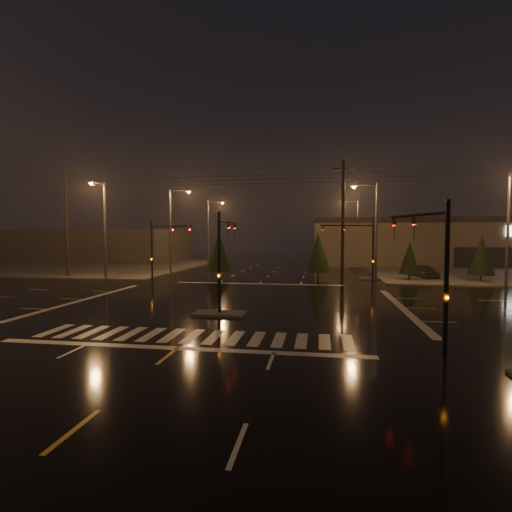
# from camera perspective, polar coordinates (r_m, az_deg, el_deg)

# --- Properties ---
(ground) EXTENTS (140.00, 140.00, 0.00)m
(ground) POSITION_cam_1_polar(r_m,az_deg,el_deg) (27.46, -3.17, -6.76)
(ground) COLOR black
(ground) RESTS_ON ground
(sidewalk_ne) EXTENTS (36.00, 36.00, 0.12)m
(sidewalk_ne) POSITION_cam_1_polar(r_m,az_deg,el_deg) (61.61, 32.24, -1.74)
(sidewalk_ne) COLOR #413F3A
(sidewalk_ne) RESTS_ON ground
(sidewalk_nw) EXTENTS (36.00, 36.00, 0.12)m
(sidewalk_nw) POSITION_cam_1_polar(r_m,az_deg,el_deg) (66.98, -23.22, -1.17)
(sidewalk_nw) COLOR #413F3A
(sidewalk_nw) RESTS_ON ground
(median_island) EXTENTS (3.00, 1.60, 0.15)m
(median_island) POSITION_cam_1_polar(r_m,az_deg,el_deg) (23.62, -5.25, -8.18)
(median_island) COLOR #413F3A
(median_island) RESTS_ON ground
(crosswalk) EXTENTS (15.00, 2.60, 0.01)m
(crosswalk) POSITION_cam_1_polar(r_m,az_deg,el_deg) (18.95, -9.07, -11.23)
(crosswalk) COLOR beige
(crosswalk) RESTS_ON ground
(stop_bar_near) EXTENTS (16.00, 0.50, 0.01)m
(stop_bar_near) POSITION_cam_1_polar(r_m,az_deg,el_deg) (17.13, -11.20, -12.80)
(stop_bar_near) COLOR beige
(stop_bar_near) RESTS_ON ground
(stop_bar_far) EXTENTS (16.00, 0.50, 0.01)m
(stop_bar_far) POSITION_cam_1_polar(r_m,az_deg,el_deg) (38.17, 0.34, -3.99)
(stop_bar_far) COLOR beige
(stop_bar_far) RESTS_ON ground
(retail_building) EXTENTS (60.20, 28.30, 7.20)m
(retail_building) POSITION_cam_1_polar(r_m,az_deg,el_deg) (78.12, 31.08, 1.97)
(retail_building) COLOR brown
(retail_building) RESTS_ON ground
(commercial_block) EXTENTS (30.00, 18.00, 5.60)m
(commercial_block) POSITION_cam_1_polar(r_m,az_deg,el_deg) (79.68, -21.69, 1.46)
(commercial_block) COLOR #3A3533
(commercial_block) RESTS_ON ground
(signal_mast_median) EXTENTS (0.25, 4.59, 6.00)m
(signal_mast_median) POSITION_cam_1_polar(r_m,az_deg,el_deg) (24.09, -4.75, 0.85)
(signal_mast_median) COLOR black
(signal_mast_median) RESTS_ON ground
(signal_mast_ne) EXTENTS (4.84, 1.86, 6.00)m
(signal_mast_ne) POSITION_cam_1_polar(r_m,az_deg,el_deg) (36.78, 14.92, 1.56)
(signal_mast_ne) COLOR black
(signal_mast_ne) RESTS_ON ground
(signal_mast_nw) EXTENTS (4.84, 1.86, 6.00)m
(signal_mast_nw) POSITION_cam_1_polar(r_m,az_deg,el_deg) (39.64, -13.56, 1.67)
(signal_mast_nw) COLOR black
(signal_mast_nw) RESTS_ON ground
(signal_mast_se) EXTENTS (1.55, 3.87, 6.00)m
(signal_mast_se) POSITION_cam_1_polar(r_m,az_deg,el_deg) (17.31, 24.04, -0.38)
(signal_mast_se) COLOR black
(signal_mast_se) RESTS_ON ground
(streetlight_1) EXTENTS (2.77, 0.32, 10.00)m
(streetlight_1) POSITION_cam_1_polar(r_m,az_deg,el_deg) (47.58, -11.81, 4.32)
(streetlight_1) COLOR #38383A
(streetlight_1) RESTS_ON ground
(streetlight_2) EXTENTS (2.77, 0.32, 10.00)m
(streetlight_2) POSITION_cam_1_polar(r_m,az_deg,el_deg) (62.79, -6.59, 4.03)
(streetlight_2) COLOR #38383A
(streetlight_2) RESTS_ON ground
(streetlight_3) EXTENTS (2.77, 0.32, 10.00)m
(streetlight_3) POSITION_cam_1_polar(r_m,az_deg,el_deg) (42.81, 16.41, 4.42)
(streetlight_3) COLOR #38383A
(streetlight_3) RESTS_ON ground
(streetlight_4) EXTENTS (2.77, 0.32, 10.00)m
(streetlight_4) POSITION_cam_1_polar(r_m,az_deg,el_deg) (62.69, 14.08, 3.96)
(streetlight_4) COLOR #38383A
(streetlight_4) RESTS_ON ground
(streetlight_5) EXTENTS (0.32, 2.77, 10.00)m
(streetlight_5) POSITION_cam_1_polar(r_m,az_deg,el_deg) (43.48, -21.01, 4.32)
(streetlight_5) COLOR #38383A
(streetlight_5) RESTS_ON ground
(streetlight_6) EXTENTS (0.32, 2.77, 10.00)m
(streetlight_6) POSITION_cam_1_polar(r_m,az_deg,el_deg) (41.01, 32.51, 4.14)
(streetlight_6) COLOR #38383A
(streetlight_6) RESTS_ON ground
(utility_pole_0) EXTENTS (2.20, 0.32, 12.00)m
(utility_pole_0) POSITION_cam_1_polar(r_m,az_deg,el_deg) (49.08, -25.45, 4.44)
(utility_pole_0) COLOR black
(utility_pole_0) RESTS_ON ground
(utility_pole_1) EXTENTS (2.20, 0.32, 12.00)m
(utility_pole_1) POSITION_cam_1_polar(r_m,az_deg,el_deg) (40.54, 12.30, 5.02)
(utility_pole_1) COLOR black
(utility_pole_1) RESTS_ON ground
(conifer_0) EXTENTS (2.09, 2.09, 3.97)m
(conifer_0) POSITION_cam_1_polar(r_m,az_deg,el_deg) (43.80, 21.10, -0.23)
(conifer_0) COLOR black
(conifer_0) RESTS_ON ground
(conifer_1) EXTENTS (2.49, 2.49, 4.60)m
(conifer_1) POSITION_cam_1_polar(r_m,az_deg,el_deg) (45.33, 29.51, 0.08)
(conifer_1) COLOR black
(conifer_1) RESTS_ON ground
(conifer_3) EXTENTS (2.85, 2.85, 5.15)m
(conifer_3) POSITION_cam_1_polar(r_m,az_deg,el_deg) (43.82, -5.38, 0.73)
(conifer_3) COLOR black
(conifer_3) RESTS_ON ground
(conifer_4) EXTENTS (2.71, 2.71, 4.93)m
(conifer_4) POSITION_cam_1_polar(r_m,az_deg,el_deg) (43.37, 8.87, 0.53)
(conifer_4) COLOR black
(conifer_4) RESTS_ON ground
(car_parked) EXTENTS (2.55, 4.63, 1.49)m
(car_parked) POSITION_cam_1_polar(r_m,az_deg,el_deg) (46.72, 22.93, -2.03)
(car_parked) COLOR black
(car_parked) RESTS_ON ground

